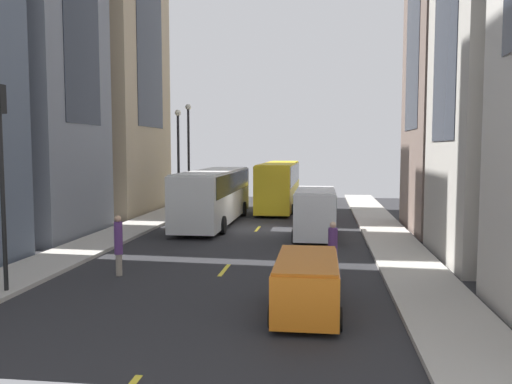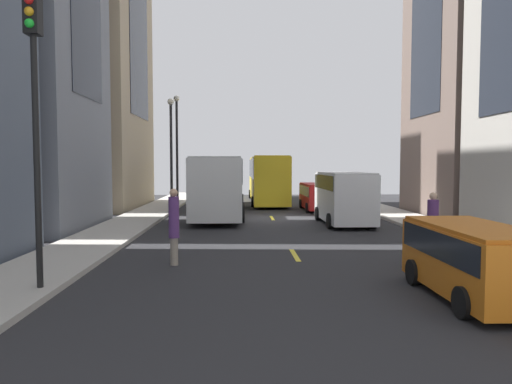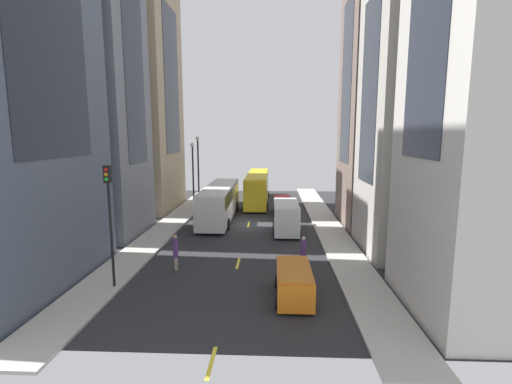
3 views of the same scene
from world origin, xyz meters
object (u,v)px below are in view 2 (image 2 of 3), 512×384
Objects in this scene: delivery_van_white at (344,194)px; pedestrian_crossing_near at (433,224)px; streetcar_yellow at (267,176)px; traffic_light_near_corner at (34,87)px; car_orange_1 at (475,256)px; car_red_0 at (317,195)px; pedestrian_crossing_mid at (174,224)px; city_bus_white at (220,181)px.

delivery_van_white is 8.78m from pedestrian_crossing_near.
streetcar_yellow is 26.97m from traffic_light_near_corner.
car_red_0 is at bearing 90.17° from car_orange_1.
streetcar_yellow is 2.90× the size of car_red_0.
pedestrian_crossing_mid is 5.21m from traffic_light_near_corner.
city_bus_white is 6.79m from car_red_0.
city_bus_white is at bearing -117.48° from pedestrian_crossing_near.
streetcar_yellow reaches higher than car_red_0.
car_orange_1 is 0.62× the size of traffic_light_near_corner.
streetcar_yellow is at bearing 48.94° from pedestrian_crossing_mid.
delivery_van_white reaches higher than car_red_0.
city_bus_white is 5.53× the size of pedestrian_crossing_mid.
traffic_light_near_corner is at bearing -101.53° from city_bus_white.
city_bus_white is 0.91× the size of streetcar_yellow.
car_orange_1 is (0.06, -19.87, -0.07)m from car_red_0.
pedestrian_crossing_near is at bearing -61.92° from city_bus_white.
car_red_0 is 15.84m from pedestrian_crossing_near.
city_bus_white reaches higher than car_red_0.
delivery_van_white is 15.81m from traffic_light_near_corner.
city_bus_white reaches higher than pedestrian_crossing_mid.
traffic_light_near_corner is at bearing -37.97° from pedestrian_crossing_near.
pedestrian_crossing_mid is 0.34× the size of traffic_light_near_corner.
pedestrian_crossing_mid is at bearing -52.59° from pedestrian_crossing_near.
pedestrian_crossing_mid reaches higher than car_red_0.
car_orange_1 is 1.92× the size of pedestrian_crossing_near.
city_bus_white is at bearing 109.90° from car_orange_1.
traffic_light_near_corner is (-6.71, -26.00, 2.53)m from streetcar_yellow.
pedestrian_crossing_near is at bearing -86.86° from car_red_0.
streetcar_yellow is 14.27m from delivery_van_white.
car_red_0 reaches higher than car_orange_1.
traffic_light_near_corner is at bearing -128.88° from delivery_van_white.
streetcar_yellow reaches higher than pedestrian_crossing_mid.
streetcar_yellow is 26.92m from car_orange_1.
pedestrian_crossing_mid is at bearing 152.57° from car_orange_1.
streetcar_yellow is 6.51× the size of pedestrian_crossing_near.
pedestrian_crossing_near is (0.81, 4.06, 0.17)m from car_orange_1.
car_orange_1 is 1.79× the size of pedestrian_crossing_mid.
pedestrian_crossing_mid is (-0.76, -13.68, -0.80)m from city_bus_white.
car_orange_1 is at bearing -70.10° from city_bus_white.
delivery_van_white is 2.34× the size of pedestrian_crossing_mid.
car_orange_1 is 7.93m from pedestrian_crossing_mid.
city_bus_white is 15.08m from pedestrian_crossing_near.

